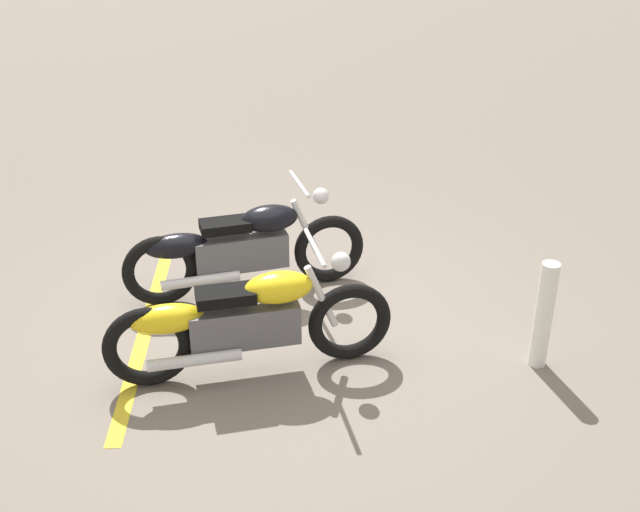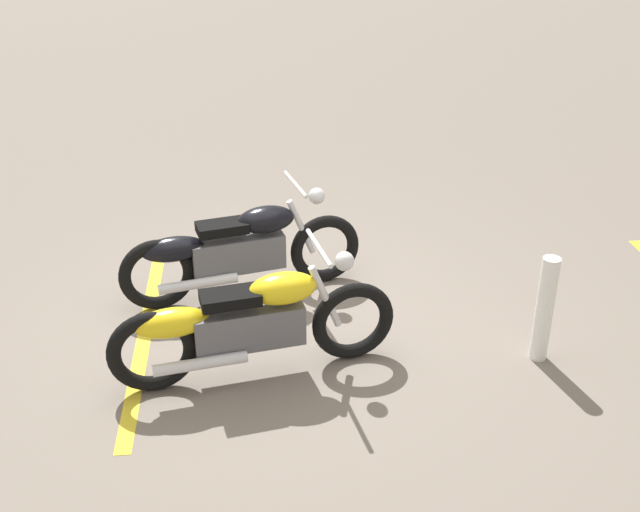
{
  "view_description": "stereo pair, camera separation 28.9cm",
  "coord_description": "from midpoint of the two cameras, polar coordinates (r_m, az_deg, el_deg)",
  "views": [
    {
      "loc": [
        -0.38,
        -5.67,
        3.57
      ],
      "look_at": [
        0.37,
        0.0,
        0.65
      ],
      "focal_mm": 43.57,
      "sensor_mm": 36.0,
      "label": 1
    },
    {
      "loc": [
        -0.66,
        -5.63,
        3.57
      ],
      "look_at": [
        0.37,
        0.0,
        0.65
      ],
      "focal_mm": 43.57,
      "sensor_mm": 36.0,
      "label": 2
    }
  ],
  "objects": [
    {
      "name": "bollard_post",
      "position": [
        6.27,
        14.9,
        -3.83
      ],
      "size": [
        0.14,
        0.14,
        0.9
      ],
      "primitive_type": "cylinder",
      "color": "white",
      "rests_on": "ground"
    },
    {
      "name": "ground_plane",
      "position": [
        6.7,
        -4.41,
        -5.23
      ],
      "size": [
        60.0,
        60.0,
        0.0
      ],
      "primitive_type": "plane",
      "color": "slate"
    },
    {
      "name": "motorcycle_dark_foreground",
      "position": [
        7.0,
        -7.3,
        0.44
      ],
      "size": [
        2.22,
        0.69,
        1.04
      ],
      "rotation": [
        0.0,
        0.0,
        0.15
      ],
      "color": "black",
      "rests_on": "ground"
    },
    {
      "name": "parking_stripe_near",
      "position": [
        6.86,
        -13.86,
        -5.17
      ],
      "size": [
        0.38,
        3.2,
        0.01
      ],
      "primitive_type": "cube",
      "rotation": [
        0.0,
        0.0,
        1.49
      ],
      "color": "yellow",
      "rests_on": "ground"
    },
    {
      "name": "motorcycle_bright_foreground",
      "position": [
        5.9,
        -6.72,
        -4.94
      ],
      "size": [
        2.23,
        0.62,
        1.04
      ],
      "rotation": [
        0.0,
        0.0,
        0.1
      ],
      "color": "black",
      "rests_on": "ground"
    }
  ]
}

